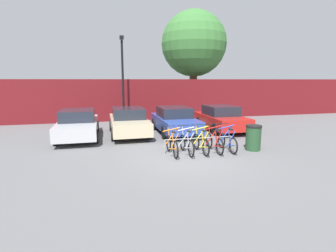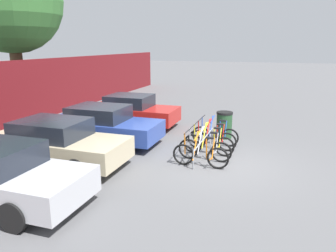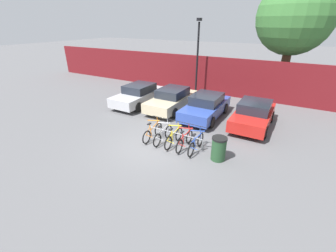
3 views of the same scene
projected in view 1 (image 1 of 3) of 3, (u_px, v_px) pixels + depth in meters
name	position (u px, v px, depth m)	size (l,w,h in m)	color
ground_plane	(186.00, 158.00, 9.67)	(120.00, 120.00, 0.00)	#59595B
hoarding_wall	(145.00, 100.00, 18.49)	(36.00, 0.16, 2.88)	maroon
bike_rack	(199.00, 140.00, 10.41)	(2.85, 0.04, 0.57)	gray
bicycle_orange	(172.00, 145.00, 10.01)	(0.68, 1.71, 1.05)	black
bicycle_silver	(187.00, 144.00, 10.15)	(0.68, 1.71, 1.05)	black
bicycle_yellow	(201.00, 143.00, 10.29)	(0.68, 1.71, 1.05)	black
bicycle_red	(214.00, 142.00, 10.42)	(0.68, 1.71, 1.05)	black
bicycle_blue	(227.00, 142.00, 10.56)	(0.68, 1.71, 1.05)	black
car_silver	(78.00, 124.00, 12.81)	(1.91, 4.36, 1.40)	#B7B7BC
car_beige	(129.00, 122.00, 13.64)	(1.91, 4.33, 1.40)	#C1B28E
car_blue	(174.00, 120.00, 14.05)	(1.91, 4.29, 1.40)	#2D479E
car_red	(221.00, 118.00, 14.78)	(1.91, 4.03, 1.40)	red
lamp_post	(123.00, 75.00, 16.87)	(0.24, 0.44, 5.56)	black
trash_bin	(253.00, 138.00, 10.65)	(0.63, 0.63, 1.03)	#234728
tree_behind_hoarding	(194.00, 44.00, 20.50)	(5.08, 5.08, 8.17)	brown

